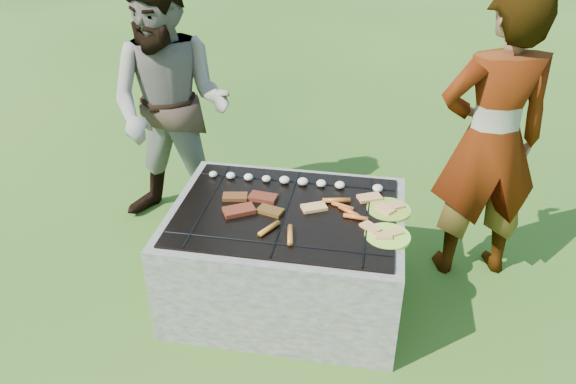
% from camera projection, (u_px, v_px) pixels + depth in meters
% --- Properties ---
extents(lawn, '(60.00, 60.00, 0.00)m').
position_uv_depth(lawn, '(287.00, 294.00, 3.43)').
color(lawn, '#234B12').
rests_on(lawn, ground).
extents(fire_pit, '(1.30, 1.00, 0.62)m').
position_uv_depth(fire_pit, '(287.00, 257.00, 3.29)').
color(fire_pit, '#A8A195').
rests_on(fire_pit, ground).
extents(mushrooms, '(1.06, 0.06, 0.04)m').
position_uv_depth(mushrooms, '(294.00, 181.00, 3.36)').
color(mushrooms, beige).
rests_on(mushrooms, fire_pit).
extents(pork_slabs, '(0.38, 0.30, 0.03)m').
position_uv_depth(pork_slabs, '(251.00, 204.00, 3.15)').
color(pork_slabs, '#9D541C').
rests_on(pork_slabs, fire_pit).
extents(sausages, '(0.56, 0.49, 0.03)m').
position_uv_depth(sausages, '(321.00, 217.00, 3.04)').
color(sausages, orange).
rests_on(sausages, fire_pit).
extents(bread_on_grate, '(0.46, 0.43, 0.02)m').
position_uv_depth(bread_on_grate, '(347.00, 207.00, 3.12)').
color(bread_on_grate, '#DDBF71').
rests_on(bread_on_grate, fire_pit).
extents(plate_far, '(0.27, 0.27, 0.03)m').
position_uv_depth(plate_far, '(389.00, 209.00, 3.13)').
color(plate_far, gold).
rests_on(plate_far, fire_pit).
extents(plate_near, '(0.24, 0.24, 0.03)m').
position_uv_depth(plate_near, '(388.00, 236.00, 2.91)').
color(plate_near, '#EAFF3C').
rests_on(plate_near, fire_pit).
extents(cook, '(0.74, 0.58, 1.79)m').
position_uv_depth(cook, '(490.00, 142.00, 3.21)').
color(cook, gray).
rests_on(cook, ground).
extents(bystander, '(0.88, 0.70, 1.74)m').
position_uv_depth(bystander, '(171.00, 108.00, 3.70)').
color(bystander, '#9F8F85').
rests_on(bystander, ground).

